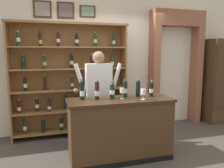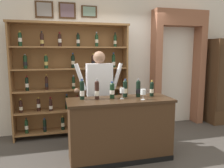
# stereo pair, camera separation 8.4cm
# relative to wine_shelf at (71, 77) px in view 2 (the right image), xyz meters

# --- Properties ---
(ground_plane) EXTENTS (14.00, 14.00, 0.02)m
(ground_plane) POSITION_rel_wine_shelf_xyz_m (0.73, -1.25, -1.19)
(ground_plane) COLOR #47423D
(back_wall) EXTENTS (12.00, 0.19, 3.08)m
(back_wall) POSITION_rel_wine_shelf_xyz_m (0.73, 0.29, 0.36)
(back_wall) COLOR silver
(back_wall) RESTS_ON ground
(wine_shelf) EXTENTS (2.29, 0.37, 2.23)m
(wine_shelf) POSITION_rel_wine_shelf_xyz_m (0.00, 0.00, 0.00)
(wine_shelf) COLOR olive
(wine_shelf) RESTS_ON ground
(archway_doorway) EXTENTS (1.26, 0.45, 2.60)m
(archway_doorway) POSITION_rel_wine_shelf_xyz_m (2.42, 0.16, 0.30)
(archway_doorway) COLOR #935B42
(archway_doorway) RESTS_ON ground
(side_cabinet) EXTENTS (0.62, 0.45, 1.97)m
(side_cabinet) POSITION_rel_wine_shelf_xyz_m (3.49, -0.12, -0.19)
(side_cabinet) COLOR #4C331E
(side_cabinet) RESTS_ON ground
(tasting_counter) EXTENTS (1.63, 0.60, 0.96)m
(tasting_counter) POSITION_rel_wine_shelf_xyz_m (0.64, -1.26, -0.70)
(tasting_counter) COLOR #422B19
(tasting_counter) RESTS_ON ground
(shopkeeper) EXTENTS (0.88, 0.22, 1.69)m
(shopkeeper) POSITION_rel_wine_shelf_xyz_m (0.44, -0.65, -0.12)
(shopkeeper) COLOR #2D3347
(shopkeeper) RESTS_ON ground
(tasting_bottle_brunello) EXTENTS (0.07, 0.07, 0.32)m
(tasting_bottle_brunello) POSITION_rel_wine_shelf_xyz_m (0.07, -1.15, -0.07)
(tasting_bottle_brunello) COLOR black
(tasting_bottle_brunello) RESTS_ON tasting_counter
(tasting_bottle_rosso) EXTENTS (0.07, 0.07, 0.31)m
(tasting_bottle_rosso) POSITION_rel_wine_shelf_xyz_m (0.30, -1.16, -0.07)
(tasting_bottle_rosso) COLOR black
(tasting_bottle_rosso) RESTS_ON tasting_counter
(tasting_bottle_grappa) EXTENTS (0.08, 0.08, 0.27)m
(tasting_bottle_grappa) POSITION_rel_wine_shelf_xyz_m (0.53, -1.18, -0.08)
(tasting_bottle_grappa) COLOR black
(tasting_bottle_grappa) RESTS_ON tasting_counter
(tasting_bottle_prosecco) EXTENTS (0.07, 0.07, 0.29)m
(tasting_bottle_prosecco) POSITION_rel_wine_shelf_xyz_m (0.76, -1.13, -0.07)
(tasting_bottle_prosecco) COLOR black
(tasting_bottle_prosecco) RESTS_ON tasting_counter
(tasting_bottle_chianti) EXTENTS (0.07, 0.07, 0.30)m
(tasting_bottle_chianti) POSITION_rel_wine_shelf_xyz_m (0.97, -1.17, -0.08)
(tasting_bottle_chianti) COLOR black
(tasting_bottle_chianti) RESTS_ON tasting_counter
(tasting_bottle_super_tuscan) EXTENTS (0.07, 0.07, 0.26)m
(tasting_bottle_super_tuscan) POSITION_rel_wine_shelf_xyz_m (1.21, -1.17, -0.09)
(tasting_bottle_super_tuscan) COLOR black
(tasting_bottle_super_tuscan) RESTS_ON tasting_counter
(wine_glass_spare) EXTENTS (0.07, 0.07, 0.17)m
(wine_glass_spare) POSITION_rel_wine_shelf_xyz_m (0.67, -1.25, -0.09)
(wine_glass_spare) COLOR silver
(wine_glass_spare) RESTS_ON tasting_counter
(wine_glass_center) EXTENTS (0.08, 0.08, 0.16)m
(wine_glass_center) POSITION_rel_wine_shelf_xyz_m (0.96, -1.39, -0.10)
(wine_glass_center) COLOR silver
(wine_glass_center) RESTS_ON tasting_counter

